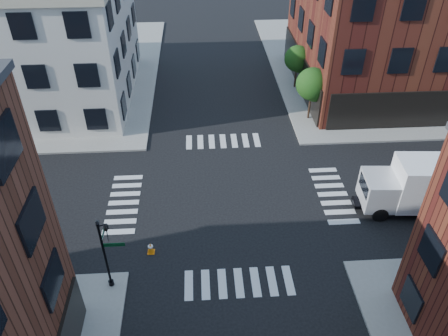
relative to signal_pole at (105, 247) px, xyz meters
name	(u,v)px	position (x,y,z in m)	size (l,w,h in m)	color
ground	(229,198)	(6.72, 6.68, -2.86)	(120.00, 120.00, 0.00)	black
sidewalk_ne	(409,63)	(27.72, 27.68, -2.78)	(30.00, 30.00, 0.15)	gray
sidewalk_nw	(11,73)	(-14.28, 27.68, -2.78)	(30.00, 30.00, 0.15)	gray
building_ne	(443,23)	(27.22, 22.68, 3.14)	(25.00, 16.00, 12.00)	#401310
tree_near	(313,86)	(14.28, 16.65, 0.30)	(2.69, 2.69, 4.49)	black
tree_far	(298,60)	(14.28, 22.65, 0.02)	(2.43, 2.43, 4.07)	black
signal_pole	(105,247)	(0.00, 0.00, 0.00)	(1.29, 1.24, 4.60)	black
box_truck	(430,186)	(19.11, 4.84, -0.95)	(8.24, 3.01, 3.67)	white
traffic_cone	(151,248)	(1.84, 2.19, -2.49)	(0.42, 0.42, 0.75)	orange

